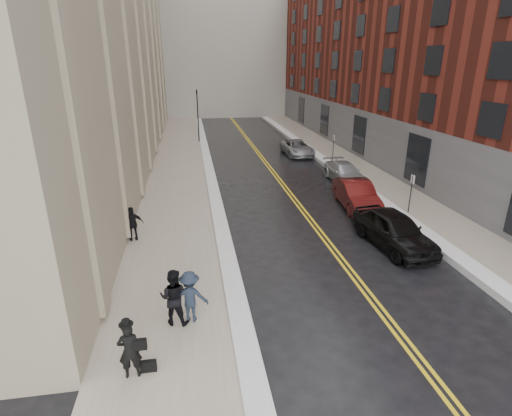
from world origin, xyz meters
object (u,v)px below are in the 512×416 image
object	(u,v)px
pedestrian_c	(133,224)
car_silver_near	(345,173)
car_silver_far	(297,148)
pedestrian_main	(130,351)
car_maroon	(356,195)
pedestrian_a	(174,297)
car_black	(394,230)
pedestrian_b	(190,297)

from	to	relation	value
pedestrian_c	car_silver_near	bearing A→B (deg)	-163.37
car_silver_far	pedestrian_main	bearing A→B (deg)	-115.78
car_maroon	pedestrian_c	xyz separation A→B (m)	(-11.75, -2.81, 0.18)
pedestrian_main	pedestrian_a	xyz separation A→B (m)	(1.04, 2.11, 0.12)
car_black	car_maroon	distance (m)	5.04
pedestrian_a	car_silver_near	bearing A→B (deg)	-112.56
car_silver_near	pedestrian_c	distance (m)	15.18
pedestrian_main	pedestrian_c	world-z (taller)	same
car_maroon	pedestrian_b	bearing A→B (deg)	-130.16
car_black	car_silver_far	size ratio (longest dim) A/B	1.01
car_silver_near	pedestrian_main	size ratio (longest dim) A/B	2.76
car_maroon	pedestrian_main	bearing A→B (deg)	-128.58
car_maroon	pedestrian_main	size ratio (longest dim) A/B	2.91
car_silver_near	car_black	bearing A→B (deg)	-101.78
car_silver_near	pedestrian_c	xyz separation A→B (m)	(-13.00, -7.84, 0.31)
car_maroon	pedestrian_main	distance (m)	15.69
car_black	pedestrian_a	distance (m)	10.32
car_black	pedestrian_b	bearing A→B (deg)	-161.17
pedestrian_main	pedestrian_b	distance (m)	2.64
car_silver_near	pedestrian_c	world-z (taller)	pedestrian_c
car_black	pedestrian_main	distance (m)	12.23
car_black	pedestrian_b	xyz separation A→B (m)	(-8.92, -4.21, 0.19)
car_maroon	car_silver_far	world-z (taller)	car_maroon
car_black	car_silver_near	size ratio (longest dim) A/B	1.08
car_black	car_silver_near	distance (m)	10.18
car_maroon	pedestrian_b	distance (m)	13.09
pedestrian_a	pedestrian_c	xyz separation A→B (m)	(-1.99, 6.46, -0.12)
pedestrian_c	car_maroon	bearing A→B (deg)	179.00
pedestrian_c	car_silver_far	bearing A→B (deg)	-140.65
car_silver_far	pedestrian_main	size ratio (longest dim) A/B	2.95
car_silver_far	pedestrian_a	xyz separation A→B (m)	(-9.91, -22.73, 0.41)
car_black	pedestrian_a	size ratio (longest dim) A/B	2.58
car_black	car_maroon	bearing A→B (deg)	79.56
car_silver_far	pedestrian_c	world-z (taller)	pedestrian_c
car_maroon	car_silver_near	xyz separation A→B (m)	(1.25, 5.03, -0.13)
car_maroon	car_black	bearing A→B (deg)	-89.06
pedestrian_a	pedestrian_b	xyz separation A→B (m)	(0.49, 0.03, -0.07)
car_silver_near	pedestrian_c	size ratio (longest dim) A/B	2.76
car_maroon	pedestrian_c	size ratio (longest dim) A/B	2.91
pedestrian_a	pedestrian_b	bearing A→B (deg)	-161.11
car_silver_far	pedestrian_main	world-z (taller)	pedestrian_main
car_silver_far	pedestrian_b	bearing A→B (deg)	-114.52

